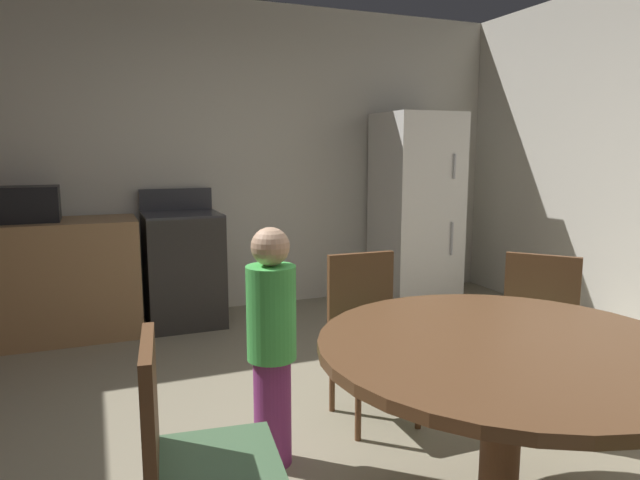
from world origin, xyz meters
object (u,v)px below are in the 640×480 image
microwave (27,204)px  chair_northeast (537,328)px  dining_table (503,382)px  refrigerator (415,208)px  oven_range (183,268)px  chair_north (369,325)px  chair_west (191,455)px  person_child (272,341)px

microwave → chair_northeast: size_ratio=0.51×
microwave → dining_table: 3.59m
refrigerator → microwave: refrigerator is taller
chair_northeast → dining_table: bearing=0.0°
oven_range → microwave: (-1.11, -0.00, 0.56)m
refrigerator → chair_north: size_ratio=2.02×
chair_west → person_child: (0.47, 0.68, 0.08)m
refrigerator → chair_northeast: refrigerator is taller
refrigerator → microwave: size_ratio=4.00×
chair_north → person_child: 0.68m
microwave → oven_range: bearing=0.2°
person_child → oven_range: bearing=144.4°
chair_north → chair_west: (-1.09, -0.95, 0.00)m
person_child → chair_northeast: bearing=49.1°
chair_west → oven_range: bearing=88.6°
chair_northeast → person_child: size_ratio=0.80×
chair_north → chair_northeast: (0.79, -0.37, 0.00)m
refrigerator → dining_table: refrigerator is taller
oven_range → microwave: bearing=-179.8°
oven_range → chair_north: oven_range is taller
refrigerator → dining_table: size_ratio=1.34×
chair_northeast → chair_west: bearing=-23.7°
oven_range → chair_north: size_ratio=1.26×
chair_north → dining_table: bearing=-0.0°
oven_range → chair_north: bearing=-71.8°
refrigerator → chair_north: bearing=-126.9°
dining_table → microwave: bearing=119.4°
dining_table → chair_west: bearing=173.5°
dining_table → oven_range: bearing=101.8°
chair_west → microwave: bearing=109.5°
chair_north → microwave: bearing=-137.8°
dining_table → person_child: person_child is taller
person_child → chair_north: bearing=76.6°
person_child → dining_table: bearing=0.0°
dining_table → chair_north: bearing=88.9°
chair_west → person_child: bearing=62.2°
oven_range → person_child: 2.31m
chair_west → person_child: size_ratio=0.80×
chair_northeast → person_child: person_child is taller
oven_range → chair_northeast: oven_range is taller
microwave → dining_table: bearing=-60.6°
chair_west → chair_northeast: size_ratio=1.00×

